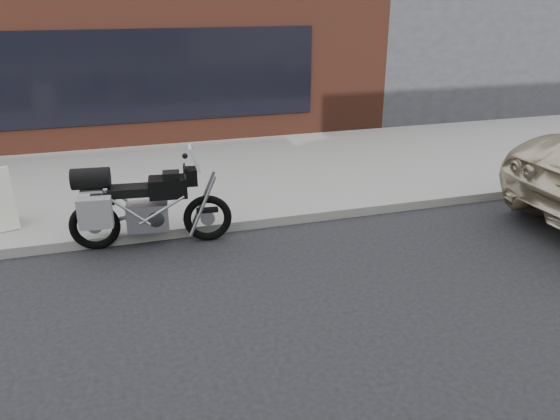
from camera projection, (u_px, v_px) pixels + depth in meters
name	position (u px, v px, depth m)	size (l,w,h in m)	color
ground	(330.00, 409.00, 4.82)	(120.00, 120.00, 0.00)	black
near_sidewalk	(202.00, 170.00, 11.01)	(44.00, 6.00, 0.15)	gray
storefront	(91.00, 35.00, 15.87)	(14.00, 10.07, 4.50)	#4E2519
neighbour_building	(453.00, 5.00, 18.82)	(10.00, 10.00, 6.00)	#2C2C31
motorcycle	(139.00, 205.00, 7.68)	(2.29, 0.74, 1.45)	black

